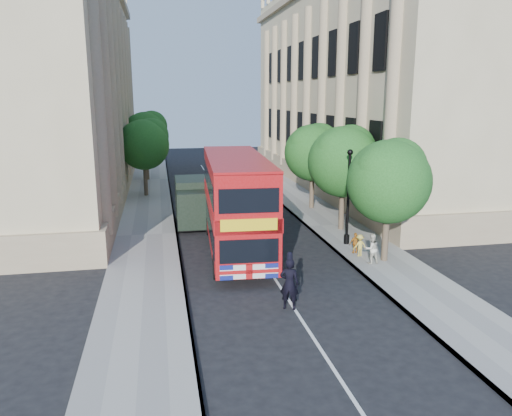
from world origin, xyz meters
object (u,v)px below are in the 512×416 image
police_constable (289,284)px  box_van (193,203)px  lamp_post (348,201)px  double_decker_bus (236,201)px  woman_pedestrian (372,249)px

police_constable → box_van: bearing=-53.7°
lamp_post → box_van: (-7.90, 6.08, -1.10)m
box_van → police_constable: size_ratio=2.49×
double_decker_bus → police_constable: bearing=-80.0°
box_van → woman_pedestrian: bearing=-49.4°
double_decker_bus → woman_pedestrian: bearing=-25.7°
lamp_post → police_constable: (-5.20, -7.42, -1.49)m
box_van → police_constable: bearing=-78.0°
double_decker_bus → box_van: 6.47m
police_constable → woman_pedestrian: bearing=-116.6°
box_van → lamp_post: bearing=-36.9°
woman_pedestrian → double_decker_bus: bearing=-35.1°
lamp_post → police_constable: 9.18m
police_constable → woman_pedestrian: (5.17, 4.10, -0.17)m
lamp_post → woman_pedestrian: size_ratio=3.52×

